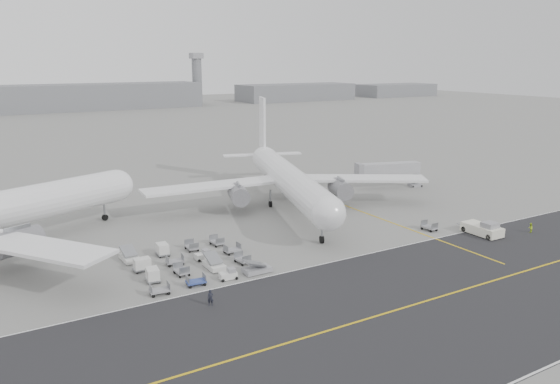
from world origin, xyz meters
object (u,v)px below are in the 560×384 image
airliner_b (287,178)px  jet_bridge (389,170)px  ground_crew_a (211,298)px  pushback_tug (483,229)px  control_tower (197,78)px  ground_crew_b (530,228)px

airliner_b → jet_bridge: 27.11m
airliner_b → jet_bridge: bearing=21.7°
ground_crew_a → pushback_tug: bearing=26.0°
control_tower → jet_bridge: 243.12m
airliner_b → jet_bridge: airliner_b is taller
control_tower → ground_crew_a: bearing=-112.0°
pushback_tug → ground_crew_b: size_ratio=5.22×
ground_crew_a → jet_bridge: bearing=55.1°
airliner_b → pushback_tug: airliner_b is taller
ground_crew_a → ground_crew_b: 55.47m
ground_crew_b → ground_crew_a: bearing=-25.1°
control_tower → ground_crew_b: bearing=-101.3°
airliner_b → control_tower: bearing=89.1°
pushback_tug → ground_crew_a: (-47.87, -1.66, -0.02)m
pushback_tug → jet_bridge: 34.07m
airliner_b → ground_crew_b: bearing=-35.5°
ground_crew_a → control_tower: bearing=92.0°
control_tower → ground_crew_a: (-109.89, -271.32, -15.29)m
control_tower → airliner_b: size_ratio=0.58×
ground_crew_b → airliner_b: bearing=-76.7°
control_tower → ground_crew_b: control_tower is taller
ground_crew_a → ground_crew_b: bearing=22.5°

